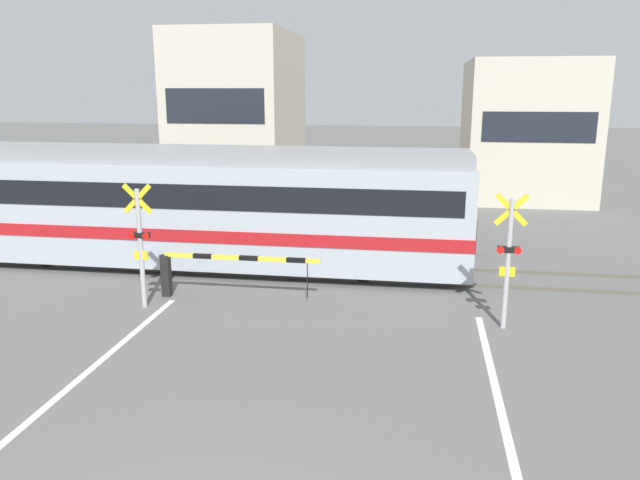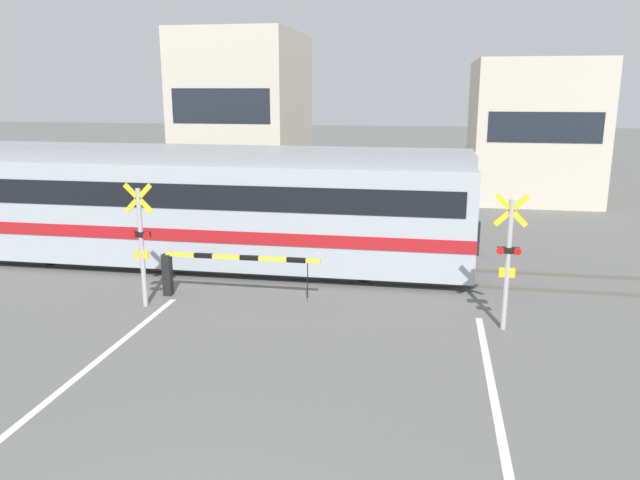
# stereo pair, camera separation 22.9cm
# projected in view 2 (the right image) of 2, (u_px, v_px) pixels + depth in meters

# --- Properties ---
(rail_track_near) EXTENTS (50.00, 0.10, 0.08)m
(rail_track_near) POSITION_uv_depth(u_px,v_px,m) (335.00, 279.00, 16.32)
(rail_track_near) COLOR #5B564C
(rail_track_near) RESTS_ON ground_plane
(rail_track_far) EXTENTS (50.00, 0.10, 0.08)m
(rail_track_far) POSITION_uv_depth(u_px,v_px,m) (342.00, 264.00, 17.69)
(rail_track_far) COLOR #5B564C
(rail_track_far) RESTS_ON ground_plane
(commuter_train) EXTENTS (14.46, 2.66, 3.31)m
(commuter_train) POSITION_uv_depth(u_px,v_px,m) (207.00, 204.00, 17.23)
(commuter_train) COLOR #ADB7C1
(commuter_train) RESTS_ON ground_plane
(crossing_barrier_near) EXTENTS (3.85, 0.20, 1.09)m
(crossing_barrier_near) POSITION_uv_depth(u_px,v_px,m) (208.00, 266.00, 14.78)
(crossing_barrier_near) COLOR black
(crossing_barrier_near) RESTS_ON ground_plane
(crossing_barrier_far) EXTENTS (3.85, 0.20, 1.09)m
(crossing_barrier_far) POSITION_uv_depth(u_px,v_px,m) (442.00, 228.00, 18.78)
(crossing_barrier_far) COLOR black
(crossing_barrier_far) RESTS_ON ground_plane
(crossing_signal_left) EXTENTS (0.68, 0.15, 2.86)m
(crossing_signal_left) POSITION_uv_depth(u_px,v_px,m) (141.00, 240.00, 14.01)
(crossing_signal_left) COLOR #B2B2B7
(crossing_signal_left) RESTS_ON ground_plane
(crossing_signal_right) EXTENTS (0.68, 0.15, 2.86)m
(crossing_signal_right) POSITION_uv_depth(u_px,v_px,m) (508.00, 256.00, 12.64)
(crossing_signal_right) COLOR #B2B2B7
(crossing_signal_right) RESTS_ON ground_plane
(pedestrian) EXTENTS (0.38, 0.22, 1.65)m
(pedestrian) POSITION_uv_depth(u_px,v_px,m) (348.00, 209.00, 20.87)
(pedestrian) COLOR brown
(pedestrian) RESTS_ON ground_plane
(building_left_of_street) EXTENTS (5.29, 7.36, 7.52)m
(building_left_of_street) POSITION_uv_depth(u_px,v_px,m) (245.00, 112.00, 30.70)
(building_left_of_street) COLOR beige
(building_left_of_street) RESTS_ON ground_plane
(building_right_of_street) EXTENTS (5.31, 7.36, 6.11)m
(building_right_of_street) POSITION_uv_depth(u_px,v_px,m) (531.00, 129.00, 28.54)
(building_right_of_street) COLOR beige
(building_right_of_street) RESTS_ON ground_plane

